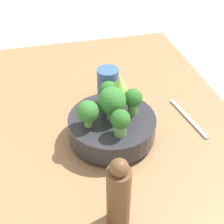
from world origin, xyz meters
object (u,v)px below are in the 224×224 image
cup (108,84)px  fork (188,118)px  pepper_mill (119,195)px  bowl (112,127)px

cup → fork: size_ratio=0.54×
cup → pepper_mill: (-0.43, 0.08, 0.04)m
bowl → pepper_mill: 0.25m
bowl → fork: (0.03, -0.23, -0.04)m
pepper_mill → fork: 0.40m
bowl → fork: size_ratio=1.23×
pepper_mill → fork: (0.27, -0.28, -0.08)m
bowl → cup: size_ratio=2.26×
cup → fork: bearing=-128.6°
fork → pepper_mill: bearing=133.9°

